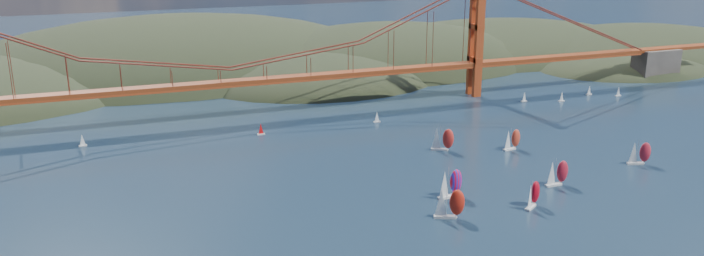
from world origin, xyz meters
name	(u,v)px	position (x,y,z in m)	size (l,w,h in m)	color
headlands	(277,89)	(44.95, 278.29, -12.46)	(725.00, 225.00, 96.00)	black
bridge	(225,45)	(-1.75, 180.00, 32.23)	(552.00, 12.00, 55.00)	maroon
racer_0	(449,203)	(37.41, 51.64, 4.75)	(8.97, 6.18, 10.05)	silver
racer_1	(533,194)	(64.58, 49.82, 4.15)	(7.62, 6.37, 8.78)	silver
racer_2	(557,173)	(82.52, 62.42, 4.41)	(8.14, 3.33, 9.34)	silver
racer_3	(512,139)	(89.58, 99.30, 4.08)	(7.69, 3.98, 8.64)	white
racer_4	(639,153)	(122.40, 69.47, 4.32)	(8.16, 4.90, 9.14)	silver
racer_5	(442,139)	(64.61, 107.61, 4.54)	(8.51, 6.47, 9.61)	silver
racer_rwb	(450,183)	(45.16, 65.36, 4.73)	(8.91, 4.50, 10.01)	white
distant_boat_3	(82,140)	(-61.67, 160.00, 2.41)	(3.00, 2.00, 4.70)	silver
distant_boat_4	(524,97)	(136.14, 159.84, 2.41)	(3.00, 2.00, 4.70)	silver
distant_boat_5	(562,97)	(153.10, 153.80, 2.41)	(3.00, 2.00, 4.70)	silver
distant_boat_6	(589,90)	(174.30, 160.21, 2.41)	(3.00, 2.00, 4.70)	silver
distant_boat_7	(618,91)	(186.04, 152.98, 2.41)	(3.00, 2.00, 4.70)	silver
distant_boat_8	(377,117)	(56.39, 151.44, 2.41)	(3.00, 2.00, 4.70)	silver
distant_boat_9	(261,129)	(5.63, 150.85, 2.41)	(3.00, 2.00, 4.70)	silver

